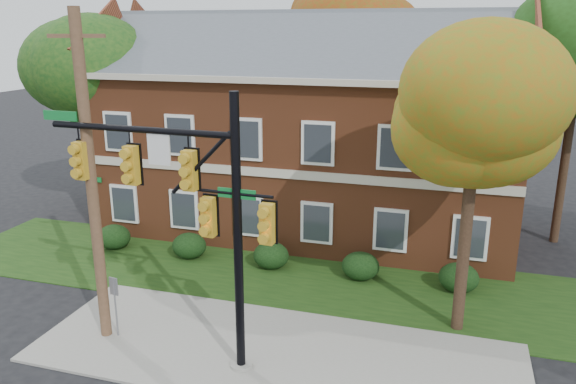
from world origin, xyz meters
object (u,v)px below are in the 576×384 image
(traffic_signal, at_px, (189,201))
(utility_pole, at_px, (91,183))
(hedge_far_left, at_px, (114,237))
(tree_left_rear, at_px, (103,79))
(tree_near_right, at_px, (485,116))
(tree_far_rear, at_px, (367,31))
(sign_post, at_px, (115,297))
(hedge_center, at_px, (271,255))
(apartment_building, at_px, (307,121))
(hedge_left, at_px, (189,246))
(hedge_right, at_px, (360,266))
(hedge_far_right, at_px, (459,278))

(traffic_signal, bearing_deg, utility_pole, 176.23)
(hedge_far_left, relative_size, tree_left_rear, 0.16)
(tree_left_rear, bearing_deg, tree_near_right, -22.36)
(hedge_far_left, bearing_deg, utility_pole, -58.60)
(tree_near_right, xyz_separation_m, tree_far_rear, (-5.88, 15.93, 2.17))
(sign_post, bearing_deg, hedge_center, 73.05)
(hedge_far_left, relative_size, tree_near_right, 0.16)
(apartment_building, xyz_separation_m, traffic_signal, (-0.01, -11.85, -0.29))
(hedge_far_left, height_order, hedge_left, same)
(hedge_right, distance_m, sign_post, 8.89)
(hedge_far_left, distance_m, tree_left_rear, 7.90)
(tree_near_right, bearing_deg, sign_post, -161.42)
(hedge_right, distance_m, tree_near_right, 7.72)
(tree_far_rear, bearing_deg, hedge_right, -80.64)
(apartment_building, height_order, hedge_left, apartment_building)
(apartment_building, distance_m, hedge_right, 7.73)
(hedge_left, xyz_separation_m, hedge_center, (3.50, 0.00, 0.00))
(traffic_signal, relative_size, utility_pole, 0.79)
(hedge_far_left, relative_size, utility_pole, 0.15)
(tree_far_rear, relative_size, utility_pole, 1.21)
(hedge_center, distance_m, traffic_signal, 7.81)
(apartment_building, distance_m, utility_pole, 11.93)
(apartment_building, bearing_deg, sign_post, -103.78)
(apartment_building, xyz_separation_m, utility_pole, (-3.19, -11.50, -0.14))
(hedge_far_left, height_order, tree_near_right, tree_near_right)
(hedge_far_left, bearing_deg, traffic_signal, -43.34)
(apartment_building, height_order, tree_left_rear, apartment_building)
(sign_post, bearing_deg, utility_pole, -167.52)
(hedge_center, bearing_deg, hedge_right, 0.00)
(hedge_left, bearing_deg, hedge_right, 0.00)
(tree_left_rear, bearing_deg, hedge_center, -23.04)
(apartment_building, relative_size, traffic_signal, 2.48)
(hedge_right, xyz_separation_m, utility_pole, (-6.69, -6.24, 4.32))
(traffic_signal, bearing_deg, tree_near_right, 30.14)
(hedge_center, relative_size, tree_near_right, 0.16)
(hedge_left, height_order, utility_pole, utility_pole)
(sign_post, bearing_deg, traffic_signal, -0.53)
(tree_near_right, bearing_deg, traffic_signal, -152.49)
(hedge_center, distance_m, tree_near_right, 9.90)
(tree_near_right, distance_m, utility_pole, 11.11)
(tree_near_right, distance_m, tree_far_rear, 17.12)
(hedge_center, distance_m, tree_left_rear, 12.23)
(tree_far_rear, xyz_separation_m, sign_post, (-4.15, -19.30, -7.50))
(hedge_far_left, distance_m, utility_pole, 8.49)
(hedge_far_left, distance_m, sign_post, 7.53)
(tree_far_rear, bearing_deg, sign_post, -102.14)
(hedge_far_right, height_order, tree_far_rear, tree_far_rear)
(traffic_signal, bearing_deg, hedge_right, 64.65)
(tree_far_rear, distance_m, sign_post, 21.12)
(hedge_far_left, xyz_separation_m, hedge_center, (7.00, 0.00, 0.00))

